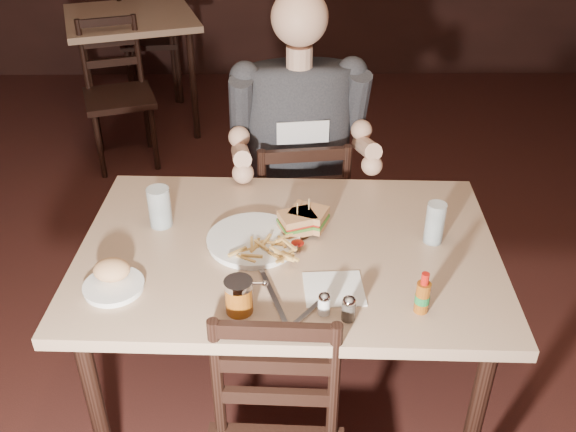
{
  "coord_description": "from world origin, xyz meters",
  "views": [
    {
      "loc": [
        0.17,
        -1.67,
        1.91
      ],
      "look_at": [
        0.19,
        -0.02,
        0.85
      ],
      "focal_mm": 40.0,
      "sensor_mm": 36.0,
      "label": 1
    }
  ],
  "objects_px": {
    "dinner_plate": "(253,241)",
    "side_plate": "(114,287)",
    "chair_far": "(297,220)",
    "bg_chair_far": "(150,39)",
    "bg_chair_near": "(119,97)",
    "main_table": "(288,266)",
    "glass_right": "(435,223)",
    "syrup_dispenser": "(239,296)",
    "diner": "(300,119)",
    "hot_sauce": "(423,293)",
    "bg_table": "(131,29)",
    "glass_left": "(160,207)"
  },
  "relations": [
    {
      "from": "glass_right",
      "to": "syrup_dispenser",
      "type": "distance_m",
      "value": 0.66
    },
    {
      "from": "syrup_dispenser",
      "to": "hot_sauce",
      "type": "bearing_deg",
      "value": 1.92
    },
    {
      "from": "glass_right",
      "to": "side_plate",
      "type": "distance_m",
      "value": 0.97
    },
    {
      "from": "bg_chair_near",
      "to": "glass_right",
      "type": "bearing_deg",
      "value": -72.16
    },
    {
      "from": "diner",
      "to": "syrup_dispenser",
      "type": "bearing_deg",
      "value": -108.01
    },
    {
      "from": "diner",
      "to": "hot_sauce",
      "type": "bearing_deg",
      "value": -78.62
    },
    {
      "from": "dinner_plate",
      "to": "side_plate",
      "type": "bearing_deg",
      "value": -150.1
    },
    {
      "from": "bg_table",
      "to": "hot_sauce",
      "type": "xyz_separation_m",
      "value": [
        1.35,
        -2.87,
        0.15
      ]
    },
    {
      "from": "dinner_plate",
      "to": "diner",
      "type": "bearing_deg",
      "value": 75.36
    },
    {
      "from": "dinner_plate",
      "to": "glass_right",
      "type": "xyz_separation_m",
      "value": [
        0.55,
        0.01,
        0.06
      ]
    },
    {
      "from": "glass_right",
      "to": "dinner_plate",
      "type": "bearing_deg",
      "value": -179.26
    },
    {
      "from": "diner",
      "to": "dinner_plate",
      "type": "height_order",
      "value": "diner"
    },
    {
      "from": "main_table",
      "to": "glass_right",
      "type": "distance_m",
      "value": 0.47
    },
    {
      "from": "dinner_plate",
      "to": "hot_sauce",
      "type": "height_order",
      "value": "hot_sauce"
    },
    {
      "from": "bg_table",
      "to": "diner",
      "type": "xyz_separation_m",
      "value": [
        1.05,
        -1.95,
        0.23
      ]
    },
    {
      "from": "syrup_dispenser",
      "to": "side_plate",
      "type": "relative_size",
      "value": 0.61
    },
    {
      "from": "bg_chair_near",
      "to": "dinner_plate",
      "type": "relative_size",
      "value": 3.09
    },
    {
      "from": "bg_table",
      "to": "dinner_plate",
      "type": "relative_size",
      "value": 3.59
    },
    {
      "from": "bg_table",
      "to": "glass_right",
      "type": "relative_size",
      "value": 7.5
    },
    {
      "from": "syrup_dispenser",
      "to": "chair_far",
      "type": "bearing_deg",
      "value": 82.01
    },
    {
      "from": "syrup_dispenser",
      "to": "main_table",
      "type": "bearing_deg",
      "value": 68.07
    },
    {
      "from": "chair_far",
      "to": "hot_sauce",
      "type": "distance_m",
      "value": 1.09
    },
    {
      "from": "bg_chair_near",
      "to": "main_table",
      "type": "bearing_deg",
      "value": -81.84
    },
    {
      "from": "chair_far",
      "to": "syrup_dispenser",
      "type": "xyz_separation_m",
      "value": [
        -0.18,
        -0.97,
        0.39
      ]
    },
    {
      "from": "dinner_plate",
      "to": "bg_chair_near",
      "type": "bearing_deg",
      "value": 113.92
    },
    {
      "from": "bg_chair_near",
      "to": "dinner_plate",
      "type": "height_order",
      "value": "bg_chair_near"
    },
    {
      "from": "diner",
      "to": "glass_left",
      "type": "xyz_separation_m",
      "value": [
        -0.46,
        -0.5,
        -0.08
      ]
    },
    {
      "from": "main_table",
      "to": "bg_chair_far",
      "type": "height_order",
      "value": "bg_chair_far"
    },
    {
      "from": "bg_chair_far",
      "to": "chair_far",
      "type": "bearing_deg",
      "value": 106.09
    },
    {
      "from": "chair_far",
      "to": "bg_table",
      "type": "bearing_deg",
      "value": -67.96
    },
    {
      "from": "bg_chair_far",
      "to": "dinner_plate",
      "type": "bearing_deg",
      "value": 99.05
    },
    {
      "from": "bg_chair_far",
      "to": "hot_sauce",
      "type": "xyz_separation_m",
      "value": [
        1.35,
        -3.42,
        0.39
      ]
    },
    {
      "from": "bg_chair_far",
      "to": "glass_right",
      "type": "height_order",
      "value": "glass_right"
    },
    {
      "from": "glass_right",
      "to": "hot_sauce",
      "type": "distance_m",
      "value": 0.34
    },
    {
      "from": "diner",
      "to": "bg_chair_far",
      "type": "bearing_deg",
      "value": 106.05
    },
    {
      "from": "hot_sauce",
      "to": "syrup_dispenser",
      "type": "relative_size",
      "value": 1.24
    },
    {
      "from": "bg_table",
      "to": "dinner_plate",
      "type": "bearing_deg",
      "value": -70.81
    },
    {
      "from": "chair_far",
      "to": "bg_chair_far",
      "type": "relative_size",
      "value": 0.97
    },
    {
      "from": "chair_far",
      "to": "side_plate",
      "type": "height_order",
      "value": "chair_far"
    },
    {
      "from": "diner",
      "to": "dinner_plate",
      "type": "relative_size",
      "value": 3.38
    },
    {
      "from": "glass_right",
      "to": "hot_sauce",
      "type": "bearing_deg",
      "value": -106.49
    },
    {
      "from": "bg_table",
      "to": "bg_chair_far",
      "type": "relative_size",
      "value": 1.14
    },
    {
      "from": "bg_chair_near",
      "to": "bg_chair_far",
      "type": "bearing_deg",
      "value": 71.96
    },
    {
      "from": "main_table",
      "to": "hot_sauce",
      "type": "bearing_deg",
      "value": -40.2
    },
    {
      "from": "bg_chair_near",
      "to": "syrup_dispenser",
      "type": "height_order",
      "value": "syrup_dispenser"
    },
    {
      "from": "hot_sauce",
      "to": "dinner_plate",
      "type": "bearing_deg",
      "value": 145.31
    },
    {
      "from": "bg_chair_near",
      "to": "diner",
      "type": "relative_size",
      "value": 0.91
    },
    {
      "from": "chair_far",
      "to": "bg_chair_near",
      "type": "relative_size",
      "value": 0.99
    },
    {
      "from": "hot_sauce",
      "to": "side_plate",
      "type": "distance_m",
      "value": 0.85
    },
    {
      "from": "main_table",
      "to": "syrup_dispenser",
      "type": "height_order",
      "value": "syrup_dispenser"
    }
  ]
}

